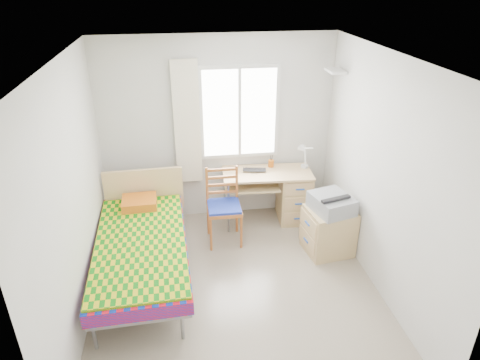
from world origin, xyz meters
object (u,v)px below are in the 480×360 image
(desk, at_px, (289,193))
(cabinet, at_px, (328,231))
(chair, at_px, (224,202))
(bed, at_px, (142,243))
(printer, at_px, (332,203))

(desk, bearing_deg, cabinet, -67.37)
(desk, height_order, chair, chair)
(cabinet, bearing_deg, bed, 175.93)
(bed, bearing_deg, chair, 29.62)
(desk, height_order, printer, printer)
(cabinet, bearing_deg, desk, 101.05)
(bed, height_order, desk, bed)
(bed, relative_size, desk, 1.75)
(bed, relative_size, chair, 2.17)
(chair, bearing_deg, bed, -147.85)
(printer, bearing_deg, bed, 168.63)
(bed, relative_size, cabinet, 3.53)
(chair, distance_m, printer, 1.38)
(bed, distance_m, printer, 2.34)
(desk, relative_size, cabinet, 2.02)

